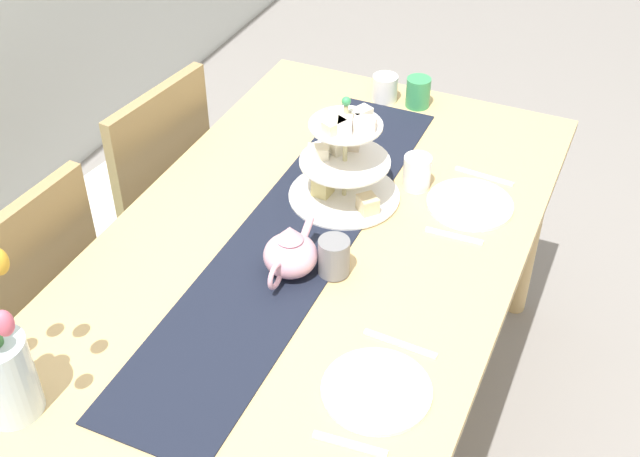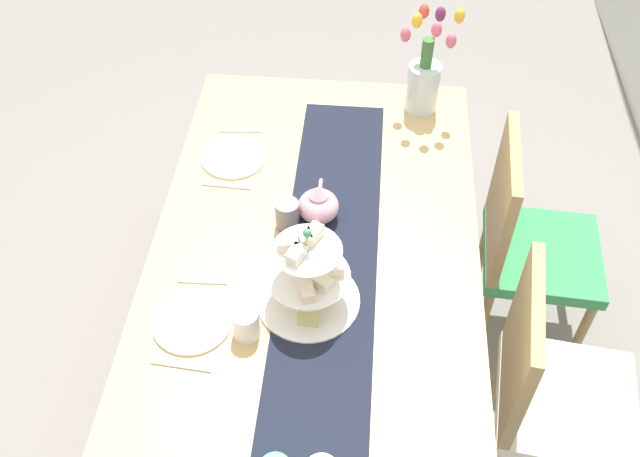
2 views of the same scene
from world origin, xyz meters
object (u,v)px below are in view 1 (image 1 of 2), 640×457
Objects in this scene: cream_jug at (385,88)px; dinner_plate_right at (470,204)px; chair_right at (142,194)px; mug_white_text at (417,172)px; chair_left at (18,314)px; knife_right at (484,176)px; knife_left at (400,344)px; fork_right at (454,236)px; dinner_plate_left at (377,390)px; dining_table at (312,271)px; teapot at (290,254)px; tiered_cake_stand at (345,165)px; fork_left at (350,444)px; mug_grey at (334,257)px; mug_orange at (418,92)px.

dinner_plate_right is (-0.44, -0.40, -0.04)m from cream_jug.
chair_right is 9.58× the size of mug_white_text.
knife_right is (0.78, -1.06, 0.26)m from chair_left.
fork_right is at bearing 0.00° from knife_left.
dinner_plate_left reaches higher than knife_right.
knife_left is (-0.24, -0.32, 0.10)m from dining_table.
dinner_plate_left is (-0.07, -1.06, 0.26)m from chair_left.
teapot is (0.20, -0.73, 0.31)m from chair_left.
tiered_cake_stand is 1.32× the size of dinner_plate_right.
fork_left is at bearing 180.00° from dinner_plate_right.
dining_table is 0.76m from cream_jug.
tiered_cake_stand is at bearing 81.83° from fork_right.
chair_left reaches higher than fork_right.
dinner_plate_right is at bearing 0.00° from fork_right.
teapot is 1.04× the size of dinner_plate_left.
chair_left reaches higher than teapot.
chair_left is at bearing 120.91° from dinner_plate_right.
dinner_plate_left is 2.42× the size of mug_grey.
chair_right is 10.71× the size of cream_jug.
fork_right is 0.34m from mug_grey.
tiered_cake_stand is 0.82m from fork_left.
knife_left is (-0.12, -0.32, -0.06)m from teapot.
dining_table is 18.27× the size of mug_grey.
knife_right is (0.58, -0.32, -0.06)m from teapot.
fork_left is at bearing 180.00° from knife_left.
chair_left reaches higher than dinner_plate_left.
chair_left is at bearing 125.99° from tiered_cake_stand.
fork_right is 0.24m from mug_white_text.
dining_table is 1.91× the size of chair_right.
dinner_plate_left is at bearing -167.53° from mug_white_text.
knife_right is (0.70, 0.00, 0.00)m from knife_left.
tiered_cake_stand is 0.69m from dinner_plate_left.
knife_right is at bearing 0.00° from fork_left.
mug_orange is (0.01, -0.11, 0.01)m from cream_jug.
dinner_plate_left reaches higher than fork_right.
mug_white_text is at bearing 81.10° from dinner_plate_right.
mug_grey is at bearing -74.04° from chair_left.
knife_left is at bearing -164.54° from mug_white_text.
tiered_cake_stand is at bearing -95.37° from chair_right.
fork_right is at bearing -136.74° from mug_white_text.
fork_right is (-0.14, 0.00, -0.00)m from dinner_plate_right.
mug_white_text is at bearing 15.46° from knife_left.
mug_white_text is (-0.12, 0.16, 0.04)m from knife_right.
fork_left is (-0.15, 0.00, -0.00)m from dinner_plate_left.
fork_left is 0.88× the size of knife_left.
chair_left is 3.96× the size of dinner_plate_left.
chair_right is at bearing 52.39° from fork_left.
tiered_cake_stand is 0.34m from fork_right.
dinner_plate_right is 0.15m from knife_right.
mug_white_text reaches higher than cream_jug.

